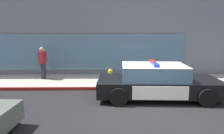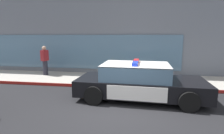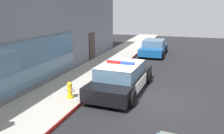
# 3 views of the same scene
# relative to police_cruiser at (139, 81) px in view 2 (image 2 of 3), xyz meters

# --- Properties ---
(ground) EXTENTS (48.00, 48.00, 0.00)m
(ground) POSITION_rel_police_cruiser_xyz_m (-0.76, -1.27, -0.68)
(ground) COLOR black
(sidewalk) EXTENTS (48.00, 2.74, 0.15)m
(sidewalk) POSITION_rel_police_cruiser_xyz_m (-0.76, 2.49, -0.61)
(sidewalk) COLOR #A39E93
(sidewalk) RESTS_ON ground
(curb_red_paint) EXTENTS (28.80, 0.04, 0.14)m
(curb_red_paint) POSITION_rel_police_cruiser_xyz_m (-0.76, 1.11, -0.61)
(curb_red_paint) COLOR maroon
(curb_red_paint) RESTS_ON ground
(storefront_building) EXTENTS (25.67, 10.92, 8.01)m
(storefront_building) POSITION_rel_police_cruiser_xyz_m (-2.15, 9.33, 3.32)
(storefront_building) COLOR slate
(storefront_building) RESTS_ON ground
(police_cruiser) EXTENTS (4.95, 2.31, 1.49)m
(police_cruiser) POSITION_rel_police_cruiser_xyz_m (0.00, 0.00, 0.00)
(police_cruiser) COLOR black
(police_cruiser) RESTS_ON ground
(fire_hydrant) EXTENTS (0.34, 0.39, 0.73)m
(fire_hydrant) POSITION_rel_police_cruiser_xyz_m (-1.87, 1.74, -0.18)
(fire_hydrant) COLOR gold
(fire_hydrant) RESTS_ON sidewalk
(pedestrian_on_sidewalk) EXTENTS (0.36, 0.46, 1.71)m
(pedestrian_on_sidewalk) POSITION_rel_police_cruiser_xyz_m (-5.48, 2.80, 0.33)
(pedestrian_on_sidewalk) COLOR #23232D
(pedestrian_on_sidewalk) RESTS_ON sidewalk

